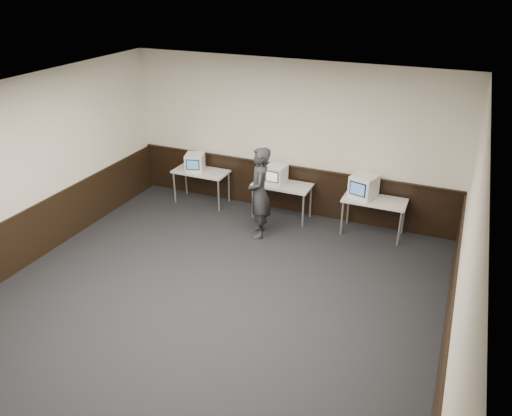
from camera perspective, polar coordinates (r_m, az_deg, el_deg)
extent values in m
plane|color=black|center=(7.81, -6.63, -12.04)|extent=(8.00, 8.00, 0.00)
plane|color=white|center=(6.38, -8.11, 11.30)|extent=(8.00, 8.00, 0.00)
plane|color=silver|center=(10.32, 3.90, 7.88)|extent=(7.00, 0.00, 7.00)
plane|color=silver|center=(9.12, -26.75, 2.60)|extent=(0.00, 8.00, 8.00)
plane|color=silver|center=(6.16, 22.44, -7.39)|extent=(0.00, 8.00, 8.00)
cube|color=black|center=(10.69, 3.69, 2.24)|extent=(6.98, 0.04, 1.00)
cube|color=black|center=(9.54, -25.37, -3.49)|extent=(0.04, 7.98, 1.00)
cube|color=black|center=(6.80, 20.67, -15.18)|extent=(0.04, 7.98, 1.00)
cube|color=black|center=(10.48, 3.73, 4.80)|extent=(6.98, 0.06, 0.04)
cube|color=silver|center=(11.02, -6.31, 4.16)|extent=(1.20, 0.60, 0.04)
cylinder|color=#999999|center=(11.23, -9.30, 2.33)|extent=(0.04, 0.04, 0.71)
cylinder|color=#999999|center=(10.72, -4.29, 1.42)|extent=(0.04, 0.04, 0.71)
cylinder|color=#999999|center=(11.62, -8.00, 3.24)|extent=(0.04, 0.04, 0.71)
cylinder|color=#999999|center=(11.12, -3.12, 2.41)|extent=(0.04, 0.04, 0.71)
cube|color=silver|center=(10.27, 3.00, 2.63)|extent=(1.20, 0.60, 0.04)
cylinder|color=#999999|center=(10.40, -0.37, 0.71)|extent=(0.04, 0.04, 0.71)
cylinder|color=#999999|center=(10.05, 5.39, -0.35)|extent=(0.04, 0.04, 0.71)
cylinder|color=#999999|center=(10.82, 0.69, 1.74)|extent=(0.04, 0.04, 0.71)
cylinder|color=#999999|center=(10.49, 6.25, 0.76)|extent=(0.04, 0.04, 0.71)
cube|color=silver|center=(9.84, 13.42, 0.84)|extent=(1.20, 0.60, 0.04)
cylinder|color=#999999|center=(9.87, 9.80, -1.15)|extent=(0.04, 0.04, 0.71)
cylinder|color=#999999|center=(9.72, 16.08, -2.29)|extent=(0.04, 0.04, 0.71)
cylinder|color=#999999|center=(10.31, 10.49, 0.01)|extent=(0.04, 0.04, 0.71)
cylinder|color=#999999|center=(10.17, 16.50, -1.06)|extent=(0.04, 0.04, 0.71)
cube|color=white|center=(10.97, -7.00, 5.21)|extent=(0.49, 0.50, 0.39)
cube|color=black|center=(10.77, -7.24, 4.92)|extent=(0.28, 0.10, 0.23)
cube|color=#326894|center=(10.77, -7.25, 4.91)|extent=(0.24, 0.08, 0.19)
cube|color=white|center=(10.25, 2.31, 3.88)|extent=(0.41, 0.43, 0.38)
cube|color=black|center=(10.08, 1.83, 3.60)|extent=(0.29, 0.04, 0.23)
cube|color=beige|center=(10.07, 1.80, 3.58)|extent=(0.25, 0.02, 0.19)
cube|color=white|center=(9.81, 12.21, 2.44)|extent=(0.56, 0.58, 0.45)
cube|color=black|center=(9.60, 11.55, 2.14)|extent=(0.33, 0.11, 0.27)
cube|color=#3967A8|center=(9.59, 11.51, 2.11)|extent=(0.28, 0.09, 0.22)
imported|color=#25252A|center=(9.48, 0.39, 1.73)|extent=(0.64, 0.77, 1.80)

